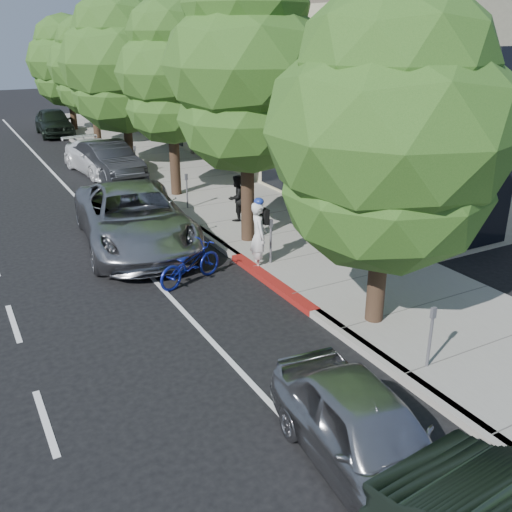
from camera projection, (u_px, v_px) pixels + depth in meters
ground at (292, 299)px, 14.07m from camera, size 120.00×120.00×0.00m
sidewalk at (231, 203)px, 21.59m from camera, size 4.60×56.00×0.15m
curb at (174, 212)px, 20.56m from camera, size 0.30×56.00×0.15m
curb_red_segment at (272, 282)px, 14.86m from camera, size 0.32×4.00×0.15m
storefront_building at (267, 82)px, 31.74m from camera, size 10.00×36.00×7.00m
street_tree_0 at (389, 134)px, 11.27m from camera, size 5.12×5.12×7.17m
street_tree_1 at (247, 69)px, 15.82m from camera, size 4.74×4.74×8.26m
street_tree_2 at (170, 75)px, 20.89m from camera, size 4.02×4.02×7.37m
street_tree_3 at (122, 64)px, 25.74m from camera, size 5.63×5.63×7.97m
street_tree_4 at (91, 67)px, 30.78m from camera, size 4.54×4.54×7.08m
street_tree_5 at (67, 62)px, 35.67m from camera, size 4.95×4.95×7.19m
cyclist at (259, 236)px, 15.57m from camera, size 0.63×0.80×1.91m
bicycle at (190, 264)px, 14.81m from camera, size 2.15×1.36×1.07m
silver_suv at (134, 218)px, 17.23m from camera, size 3.81×6.86×1.81m
dark_sedan at (109, 160)px, 25.36m from camera, size 2.16×4.94×1.58m
white_pickup at (98, 157)px, 26.32m from camera, size 2.61×5.15×1.43m
dark_suv_far at (54, 122)px, 35.63m from camera, size 2.15×4.92×1.65m
near_car_a at (366, 433)px, 8.36m from camera, size 2.00×4.13×1.36m
pedestrian at (237, 198)px, 19.16m from camera, size 0.93×0.84×1.56m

